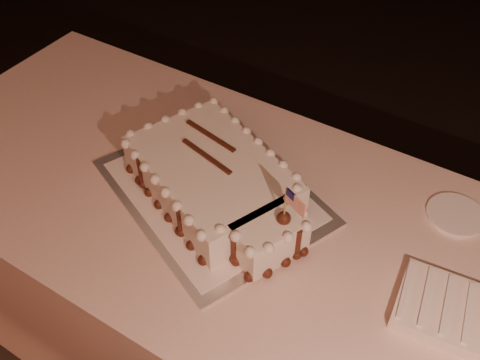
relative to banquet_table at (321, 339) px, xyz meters
The scene contains 7 objects.
room_shell 1.19m from the banquet_table, 90.00° to the right, with size 6.10×8.10×2.90m.
banquet_table is the anchor object (origin of this frame).
cake_board 0.51m from the banquet_table, behind, with size 0.53×0.40×0.01m, color silver.
doily 0.52m from the banquet_table, behind, with size 0.48×0.36×0.00m, color white.
sheet_cake 0.54m from the banquet_table, behind, with size 0.53×0.41×0.20m.
napkin_stack 0.47m from the banquet_table, ahead, with size 0.24×0.19×0.04m.
side_plate 0.49m from the banquet_table, 53.57° to the left, with size 0.14×0.14×0.01m, color white.
Camera 1 is at (0.19, -0.12, 1.71)m, focal length 40.00 mm.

